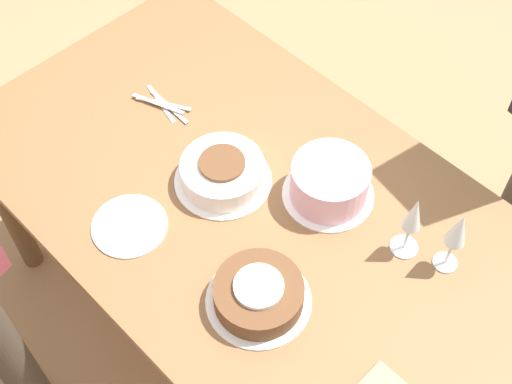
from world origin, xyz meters
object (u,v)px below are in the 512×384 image
(cake_back_decorated, at_px, (330,182))
(wine_glass_far, at_px, (413,217))
(cake_front_chocolate, at_px, (259,294))
(cake_center_white, at_px, (223,173))
(wine_glass_near, at_px, (458,232))

(cake_back_decorated, bearing_deg, wine_glass_far, 3.58)
(cake_front_chocolate, bearing_deg, cake_center_white, 150.20)
(cake_back_decorated, height_order, wine_glass_near, wine_glass_near)
(cake_back_decorated, bearing_deg, wine_glass_near, 8.72)
(cake_center_white, xyz_separation_m, cake_back_decorated, (0.23, 0.17, 0.02))
(cake_front_chocolate, relative_size, wine_glass_far, 1.24)
(cake_center_white, height_order, wine_glass_far, wine_glass_far)
(wine_glass_near, relative_size, wine_glass_far, 1.01)
(cake_center_white, bearing_deg, wine_glass_far, 21.00)
(cake_center_white, xyz_separation_m, cake_front_chocolate, (0.33, -0.19, -0.00))
(cake_center_white, distance_m, wine_glass_near, 0.63)
(cake_center_white, relative_size, wine_glass_far, 1.27)
(wine_glass_near, height_order, wine_glass_far, wine_glass_near)
(wine_glass_near, bearing_deg, wine_glass_far, -159.50)
(cake_center_white, distance_m, wine_glass_far, 0.52)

